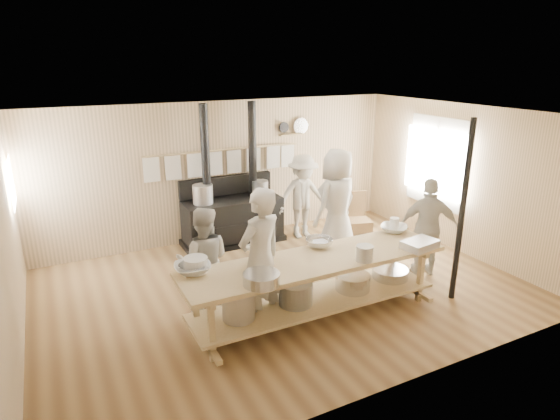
{
  "coord_description": "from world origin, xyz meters",
  "views": [
    {
      "loc": [
        -2.94,
        -5.65,
        3.33
      ],
      "look_at": [
        0.03,
        0.2,
        1.19
      ],
      "focal_mm": 30.0,
      "sensor_mm": 36.0,
      "label": 1
    }
  ],
  "objects_px": {
    "prep_table": "(315,282)",
    "cook_center": "(337,203)",
    "cook_far_left": "(260,260)",
    "roasting_pan": "(420,244)",
    "cook_left": "(204,261)",
    "cook_by_window": "(303,197)",
    "chair": "(356,229)",
    "stove": "(232,216)",
    "cook_right": "(428,227)"
  },
  "relations": [
    {
      "from": "cook_left",
      "to": "roasting_pan",
      "type": "relative_size",
      "value": 3.13
    },
    {
      "from": "cook_far_left",
      "to": "cook_by_window",
      "type": "bearing_deg",
      "value": -148.9
    },
    {
      "from": "prep_table",
      "to": "cook_by_window",
      "type": "xyz_separation_m",
      "value": [
        1.32,
        2.68,
        0.29
      ]
    },
    {
      "from": "cook_left",
      "to": "cook_by_window",
      "type": "distance_m",
      "value": 3.2
    },
    {
      "from": "roasting_pan",
      "to": "cook_center",
      "type": "bearing_deg",
      "value": 91.28
    },
    {
      "from": "cook_far_left",
      "to": "roasting_pan",
      "type": "distance_m",
      "value": 2.24
    },
    {
      "from": "prep_table",
      "to": "cook_left",
      "type": "relative_size",
      "value": 2.4
    },
    {
      "from": "chair",
      "to": "cook_by_window",
      "type": "bearing_deg",
      "value": 148.45
    },
    {
      "from": "cook_far_left",
      "to": "chair",
      "type": "height_order",
      "value": "cook_far_left"
    },
    {
      "from": "chair",
      "to": "cook_center",
      "type": "bearing_deg",
      "value": -142.85
    },
    {
      "from": "cook_right",
      "to": "cook_far_left",
      "type": "bearing_deg",
      "value": 37.53
    },
    {
      "from": "cook_center",
      "to": "cook_by_window",
      "type": "height_order",
      "value": "cook_center"
    },
    {
      "from": "prep_table",
      "to": "roasting_pan",
      "type": "bearing_deg",
      "value": -12.75
    },
    {
      "from": "prep_table",
      "to": "cook_right",
      "type": "bearing_deg",
      "value": 8.96
    },
    {
      "from": "cook_right",
      "to": "cook_center",
      "type": "bearing_deg",
      "value": -22.9
    },
    {
      "from": "cook_center",
      "to": "chair",
      "type": "relative_size",
      "value": 1.96
    },
    {
      "from": "stove",
      "to": "cook_center",
      "type": "xyz_separation_m",
      "value": [
        1.41,
        -1.36,
        0.43
      ]
    },
    {
      "from": "stove",
      "to": "cook_by_window",
      "type": "height_order",
      "value": "stove"
    },
    {
      "from": "cook_center",
      "to": "cook_by_window",
      "type": "xyz_separation_m",
      "value": [
        -0.09,
        1.03,
        -0.14
      ]
    },
    {
      "from": "stove",
      "to": "prep_table",
      "type": "relative_size",
      "value": 0.72
    },
    {
      "from": "cook_far_left",
      "to": "prep_table",
      "type": "bearing_deg",
      "value": 149.72
    },
    {
      "from": "cook_left",
      "to": "stove",
      "type": "bearing_deg",
      "value": -99.37
    },
    {
      "from": "prep_table",
      "to": "cook_left",
      "type": "bearing_deg",
      "value": 147.74
    },
    {
      "from": "stove",
      "to": "prep_table",
      "type": "xyz_separation_m",
      "value": [
        -0.0,
        -3.02,
        -0.0
      ]
    },
    {
      "from": "cook_right",
      "to": "roasting_pan",
      "type": "bearing_deg",
      "value": 73.1
    },
    {
      "from": "prep_table",
      "to": "cook_center",
      "type": "bearing_deg",
      "value": 49.47
    },
    {
      "from": "stove",
      "to": "cook_far_left",
      "type": "height_order",
      "value": "stove"
    },
    {
      "from": "cook_right",
      "to": "cook_by_window",
      "type": "relative_size",
      "value": 0.97
    },
    {
      "from": "cook_by_window",
      "to": "cook_right",
      "type": "bearing_deg",
      "value": -63.72
    },
    {
      "from": "chair",
      "to": "cook_far_left",
      "type": "bearing_deg",
      "value": -132.02
    },
    {
      "from": "stove",
      "to": "roasting_pan",
      "type": "height_order",
      "value": "stove"
    },
    {
      "from": "chair",
      "to": "roasting_pan",
      "type": "bearing_deg",
      "value": -89.37
    },
    {
      "from": "stove",
      "to": "cook_far_left",
      "type": "distance_m",
      "value": 3.01
    },
    {
      "from": "cook_left",
      "to": "cook_center",
      "type": "height_order",
      "value": "cook_center"
    },
    {
      "from": "cook_far_left",
      "to": "roasting_pan",
      "type": "height_order",
      "value": "cook_far_left"
    },
    {
      "from": "prep_table",
      "to": "cook_left",
      "type": "height_order",
      "value": "cook_left"
    },
    {
      "from": "stove",
      "to": "cook_by_window",
      "type": "bearing_deg",
      "value": -14.27
    },
    {
      "from": "stove",
      "to": "cook_by_window",
      "type": "xyz_separation_m",
      "value": [
        1.32,
        -0.34,
        0.29
      ]
    },
    {
      "from": "cook_left",
      "to": "cook_far_left",
      "type": "bearing_deg",
      "value": 148.76
    },
    {
      "from": "cook_center",
      "to": "cook_by_window",
      "type": "relative_size",
      "value": 1.17
    },
    {
      "from": "cook_by_window",
      "to": "roasting_pan",
      "type": "distance_m",
      "value": 3.02
    },
    {
      "from": "stove",
      "to": "roasting_pan",
      "type": "relative_size",
      "value": 5.41
    },
    {
      "from": "cook_by_window",
      "to": "cook_center",
      "type": "bearing_deg",
      "value": -81.19
    },
    {
      "from": "stove",
      "to": "cook_right",
      "type": "bearing_deg",
      "value": -49.35
    },
    {
      "from": "roasting_pan",
      "to": "cook_left",
      "type": "bearing_deg",
      "value": 157.52
    },
    {
      "from": "cook_by_window",
      "to": "chair",
      "type": "relative_size",
      "value": 1.68
    },
    {
      "from": "roasting_pan",
      "to": "cook_by_window",
      "type": "bearing_deg",
      "value": 92.55
    },
    {
      "from": "cook_left",
      "to": "cook_right",
      "type": "relative_size",
      "value": 0.95
    },
    {
      "from": "prep_table",
      "to": "cook_center",
      "type": "relative_size",
      "value": 1.9
    },
    {
      "from": "cook_left",
      "to": "chair",
      "type": "xyz_separation_m",
      "value": [
        3.31,
        1.11,
        -0.47
      ]
    }
  ]
}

